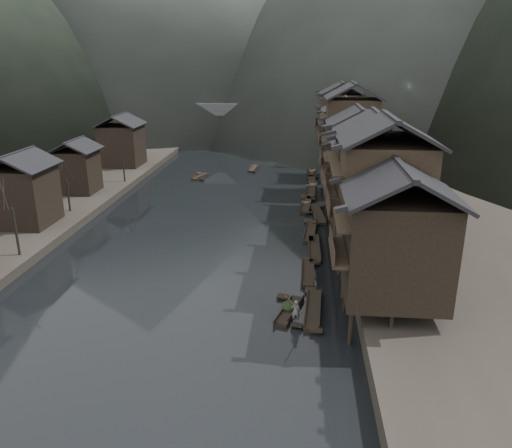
# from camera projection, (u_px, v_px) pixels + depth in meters

# --- Properties ---
(water) EXTENTS (300.00, 300.00, 0.00)m
(water) POSITION_uv_depth(u_px,v_px,m) (185.00, 274.00, 46.07)
(water) COLOR black
(water) RESTS_ON ground
(right_bank) EXTENTS (40.00, 200.00, 1.80)m
(right_bank) POSITION_uv_depth(u_px,v_px,m) (454.00, 174.00, 80.43)
(right_bank) COLOR #2D2823
(right_bank) RESTS_ON ground
(left_bank) EXTENTS (40.00, 200.00, 1.20)m
(left_bank) POSITION_uv_depth(u_px,v_px,m) (39.00, 168.00, 86.61)
(left_bank) COLOR #2D2823
(left_bank) RESTS_ON ground
(stilt_houses) EXTENTS (9.00, 67.60, 15.88)m
(stilt_houses) POSITION_uv_depth(u_px,v_px,m) (359.00, 146.00, 60.20)
(stilt_houses) COLOR black
(stilt_houses) RESTS_ON ground
(left_houses) EXTENTS (8.10, 53.20, 8.73)m
(left_houses) POSITION_uv_depth(u_px,v_px,m) (63.00, 164.00, 64.98)
(left_houses) COLOR black
(left_houses) RESTS_ON left_bank
(bare_trees) EXTENTS (3.40, 43.39, 6.81)m
(bare_trees) POSITION_uv_depth(u_px,v_px,m) (38.00, 188.00, 52.19)
(bare_trees) COLOR black
(bare_trees) RESTS_ON left_bank
(moored_sampans) EXTENTS (3.23, 65.96, 0.47)m
(moored_sampans) POSITION_uv_depth(u_px,v_px,m) (311.00, 202.00, 67.84)
(moored_sampans) COLOR black
(moored_sampans) RESTS_ON water
(midriver_boats) EXTENTS (10.06, 12.07, 0.44)m
(midriver_boats) POSITION_uv_depth(u_px,v_px,m) (229.00, 172.00, 85.13)
(midriver_boats) COLOR black
(midriver_boats) RESTS_ON water
(stone_bridge) EXTENTS (40.00, 6.00, 9.00)m
(stone_bridge) POSITION_uv_depth(u_px,v_px,m) (256.00, 120.00, 112.26)
(stone_bridge) COLOR #4C4C4F
(stone_bridge) RESTS_ON ground
(hero_sampan) EXTENTS (2.37, 5.30, 0.44)m
(hero_sampan) POSITION_uv_depth(u_px,v_px,m) (289.00, 310.00, 39.22)
(hero_sampan) COLOR black
(hero_sampan) RESTS_ON water
(cargo_heap) EXTENTS (1.16, 1.52, 0.69)m
(cargo_heap) POSITION_uv_depth(u_px,v_px,m) (289.00, 302.00, 39.25)
(cargo_heap) COLOR black
(cargo_heap) RESTS_ON hero_sampan
(boatman) EXTENTS (0.69, 0.47, 1.82)m
(boatman) POSITION_uv_depth(u_px,v_px,m) (296.00, 308.00, 37.14)
(boatman) COLOR slate
(boatman) RESTS_ON hero_sampan
(bamboo_pole) EXTENTS (1.96, 2.12, 3.19)m
(bamboo_pole) POSITION_uv_depth(u_px,v_px,m) (299.00, 278.00, 36.31)
(bamboo_pole) COLOR #8C7A51
(bamboo_pole) RESTS_ON boatman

